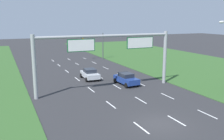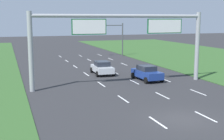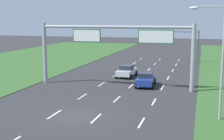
# 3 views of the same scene
# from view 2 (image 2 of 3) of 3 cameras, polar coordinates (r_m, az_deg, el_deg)

# --- Properties ---
(ground_plane) EXTENTS (200.00, 200.00, 0.00)m
(ground_plane) POSITION_cam_2_polar(r_m,az_deg,el_deg) (20.61, 12.73, -8.81)
(ground_plane) COLOR #2D2D30
(lane_dashes_inner_left) EXTENTS (0.14, 56.40, 0.01)m
(lane_dashes_inner_left) POSITION_cam_2_polar(r_m,az_deg,el_deg) (27.77, -0.16, -3.83)
(lane_dashes_inner_left) COLOR white
(lane_dashes_inner_left) RESTS_ON ground_plane
(lane_dashes_inner_right) EXTENTS (0.14, 56.40, 0.01)m
(lane_dashes_inner_right) POSITION_cam_2_polar(r_m,az_deg,el_deg) (29.06, 6.40, -3.30)
(lane_dashes_inner_right) COLOR white
(lane_dashes_inner_right) RESTS_ON ground_plane
(lane_dashes_slip) EXTENTS (0.14, 56.40, 0.01)m
(lane_dashes_slip) POSITION_cam_2_polar(r_m,az_deg,el_deg) (30.69, 12.33, -2.78)
(lane_dashes_slip) COLOR white
(lane_dashes_slip) RESTS_ON ground_plane
(car_near_red) EXTENTS (2.20, 4.14, 1.55)m
(car_near_red) POSITION_cam_2_polar(r_m,az_deg,el_deg) (32.60, 6.39, -0.51)
(car_near_red) COLOR navy
(car_near_red) RESTS_ON ground_plane
(car_lead_silver) EXTENTS (2.23, 4.00, 1.51)m
(car_lead_silver) POSITION_cam_2_polar(r_m,az_deg,el_deg) (35.86, -1.81, 0.41)
(car_lead_silver) COLOR silver
(car_lead_silver) RESTS_ON ground_plane
(sign_gantry) EXTENTS (17.24, 0.44, 7.00)m
(sign_gantry) POSITION_cam_2_polar(r_m,az_deg,el_deg) (29.70, 2.15, 6.59)
(sign_gantry) COLOR #9EA0A5
(sign_gantry) RESTS_ON ground_plane
(traffic_light_mast) EXTENTS (4.76, 0.49, 5.60)m
(traffic_light_mast) POSITION_cam_2_polar(r_m,az_deg,el_deg) (52.90, -0.03, 6.68)
(traffic_light_mast) COLOR #47494F
(traffic_light_mast) RESTS_ON ground_plane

